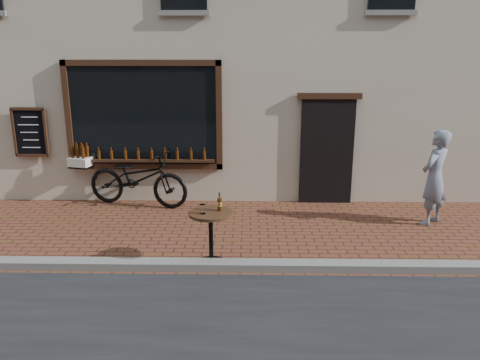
{
  "coord_description": "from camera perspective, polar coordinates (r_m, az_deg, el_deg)",
  "views": [
    {
      "loc": [
        0.28,
        -6.15,
        3.11
      ],
      "look_at": [
        0.13,
        1.2,
        1.1
      ],
      "focal_mm": 35.0,
      "sensor_mm": 36.0,
      "label": 1
    }
  ],
  "objects": [
    {
      "name": "ground",
      "position": [
        6.9,
        -1.32,
        -11.52
      ],
      "size": [
        90.0,
        90.0,
        0.0
      ],
      "primitive_type": "plane",
      "color": "brown",
      "rests_on": "ground"
    },
    {
      "name": "kerb",
      "position": [
        7.05,
        -1.26,
        -10.35
      ],
      "size": [
        90.0,
        0.25,
        0.12
      ],
      "primitive_type": "cube",
      "color": "slate",
      "rests_on": "ground"
    },
    {
      "name": "cargo_bicycle",
      "position": [
        9.96,
        -12.59,
        0.26
      ],
      "size": [
        2.63,
        1.29,
        1.24
      ],
      "rotation": [
        0.0,
        0.0,
        1.33
      ],
      "color": "black",
      "rests_on": "ground"
    },
    {
      "name": "bistro_table",
      "position": [
        6.99,
        -3.55,
        -5.77
      ],
      "size": [
        0.66,
        0.66,
        1.13
      ],
      "color": "black",
      "rests_on": "ground"
    },
    {
      "name": "pedestrian",
      "position": [
        9.3,
        22.63,
        0.27
      ],
      "size": [
        0.76,
        0.75,
        1.78
      ],
      "primitive_type": "imported",
      "rotation": [
        0.0,
        0.0,
        3.89
      ],
      "color": "slate",
      "rests_on": "ground"
    }
  ]
}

